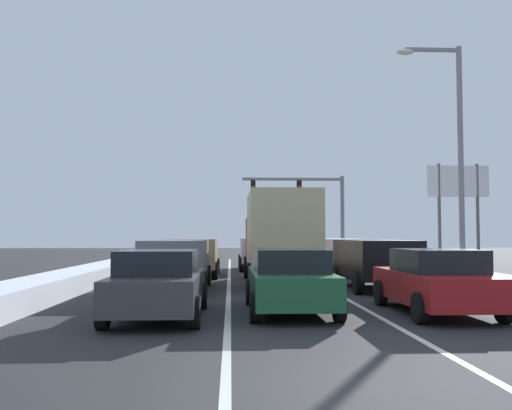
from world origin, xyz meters
name	(u,v)px	position (x,y,z in m)	size (l,w,h in m)	color
ground_plane	(276,286)	(0.00, 14.01, 0.00)	(120.00, 120.00, 0.00)	#28282B
lane_stripe_between_right_lane_and_center_lane	(310,279)	(1.70, 17.51, 0.00)	(0.14, 38.52, 0.01)	silver
lane_stripe_between_center_lane_and_left_lane	(229,279)	(-1.70, 17.51, 0.00)	(0.14, 38.52, 0.01)	silver
snow_bank_right_shoulder	(433,272)	(7.00, 17.51, 0.27)	(1.32, 38.52, 0.53)	silver
snow_bank_left_shoulder	(102,272)	(-7.00, 17.51, 0.31)	(1.49, 38.52, 0.62)	silver
sedan_red_right_lane_nearest	(436,281)	(3.18, 6.77, 0.76)	(2.00, 4.50, 1.51)	maroon
suv_black_right_lane_second	(374,259)	(3.27, 12.81, 1.02)	(2.16, 4.90, 1.67)	black
suv_white_right_lane_third	(340,253)	(3.36, 19.33, 1.02)	(2.16, 4.90, 1.67)	silver
sedan_green_center_lane_nearest	(290,280)	(-0.23, 7.09, 0.76)	(2.00, 4.50, 1.51)	#1E5633
box_truck_center_lane_second	(279,233)	(0.20, 14.92, 1.90)	(2.53, 7.20, 3.36)	maroon
suv_silver_center_lane_third	(259,251)	(-0.13, 23.56, 1.02)	(2.16, 4.90, 1.67)	#B7BABF
sedan_charcoal_left_lane_nearest	(159,284)	(-3.24, 6.36, 0.76)	(2.00, 4.50, 1.51)	#38383D
suv_gray_left_lane_second	(177,260)	(-3.45, 12.71, 1.02)	(2.16, 4.90, 1.67)	slate
suv_tan_left_lane_third	(194,254)	(-3.25, 18.89, 1.02)	(2.16, 4.90, 1.67)	#937F60
traffic_light_gantry	(311,199)	(4.27, 35.01, 4.50)	(7.54, 0.47, 6.20)	slate
street_lamp_right_mid	(453,142)	(7.25, 15.76, 5.57)	(2.66, 0.36, 9.46)	gray
roadside_sign_right	(458,192)	(10.02, 22.06, 4.02)	(3.20, 0.16, 5.50)	#59595B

